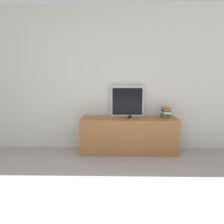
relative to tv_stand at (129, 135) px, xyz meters
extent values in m
cube|color=silver|center=(-0.74, 0.27, 0.99)|extent=(9.00, 0.06, 2.60)
cube|color=#9E6638|center=(0.00, 0.00, 0.00)|extent=(1.68, 0.45, 0.62)
cube|color=silver|center=(-0.02, 0.18, 0.59)|extent=(0.61, 0.08, 0.56)
cube|color=black|center=(-0.02, 0.14, 0.59)|extent=(0.53, 0.01, 0.48)
cube|color=#995623|center=(0.64, 0.02, 0.32)|extent=(0.14, 0.22, 0.03)
cube|color=#2D753D|center=(0.64, 0.03, 0.35)|extent=(0.16, 0.17, 0.03)
cube|color=#2D753D|center=(0.65, 0.03, 0.38)|extent=(0.11, 0.16, 0.03)
cube|color=silver|center=(0.65, 0.02, 0.41)|extent=(0.12, 0.19, 0.03)
cube|color=#23478E|center=(0.65, 0.03, 0.44)|extent=(0.16, 0.20, 0.02)
cube|color=#995623|center=(0.65, 0.01, 0.46)|extent=(0.11, 0.17, 0.03)
cube|color=#995623|center=(0.65, 0.03, 0.48)|extent=(0.15, 0.22, 0.02)
cube|color=black|center=(0.01, 0.04, 0.32)|extent=(0.09, 0.18, 0.02)
camera|label=1|loc=(-0.22, -3.76, 1.04)|focal=35.00mm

